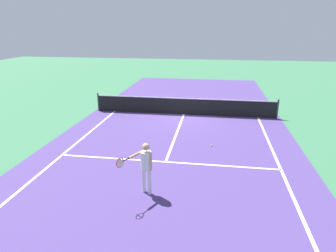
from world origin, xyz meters
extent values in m
plane|color=#38724C|center=(0.00, 0.00, 0.00)|extent=(60.00, 60.00, 0.00)
cube|color=#4C387A|center=(0.00, 0.00, 0.00)|extent=(10.62, 24.40, 0.00)
cube|color=white|center=(-4.11, -5.95, 0.00)|extent=(0.10, 11.89, 0.01)
cube|color=white|center=(4.11, -5.95, 0.00)|extent=(0.10, 11.89, 0.01)
cube|color=white|center=(0.00, -6.40, 0.00)|extent=(8.22, 0.10, 0.01)
cube|color=white|center=(0.00, -3.20, 0.00)|extent=(0.10, 6.40, 0.01)
cylinder|color=#33383D|center=(-5.09, 0.00, 0.54)|extent=(0.09, 0.09, 1.07)
cylinder|color=#33383D|center=(5.09, 0.00, 0.54)|extent=(0.09, 0.09, 1.07)
cube|color=black|center=(0.00, 0.00, 0.46)|extent=(10.18, 0.02, 0.91)
cube|color=white|center=(0.00, 0.00, 0.94)|extent=(10.18, 0.03, 0.05)
cylinder|color=white|center=(-0.11, -8.67, 0.40)|extent=(0.11, 0.11, 0.79)
cylinder|color=white|center=(-0.31, -8.57, 0.40)|extent=(0.11, 0.11, 0.79)
cylinder|color=white|center=(-0.21, -8.62, 1.07)|extent=(0.32, 0.32, 0.56)
sphere|color=tan|center=(-0.21, -8.62, 1.50)|extent=(0.22, 0.22, 0.22)
cylinder|color=tan|center=(-0.06, -8.70, 1.08)|extent=(0.08, 0.08, 0.54)
cylinder|color=tan|center=(-0.48, -8.79, 1.30)|extent=(0.31, 0.52, 0.08)
cylinder|color=black|center=(-0.65, -9.13, 1.30)|extent=(0.12, 0.21, 0.03)
torus|color=red|center=(-0.76, -9.34, 1.30)|extent=(0.15, 0.26, 0.28)
cylinder|color=silver|center=(-0.76, -9.34, 1.30)|extent=(0.23, 0.12, 0.25)
sphere|color=#CCE033|center=(1.65, -4.57, 0.03)|extent=(0.07, 0.07, 0.07)
camera|label=1|loc=(1.66, -16.41, 4.79)|focal=32.09mm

